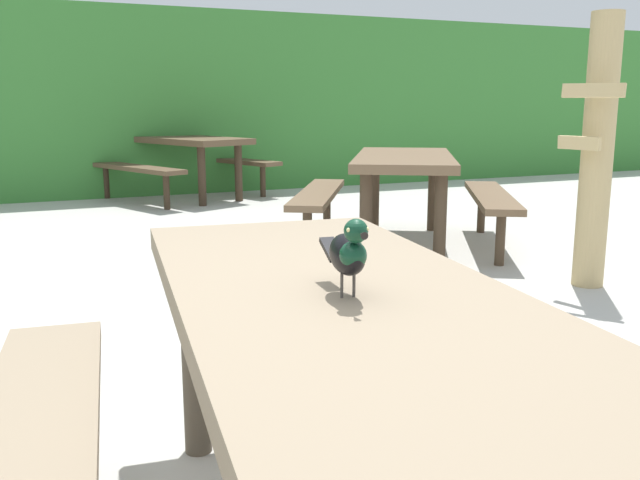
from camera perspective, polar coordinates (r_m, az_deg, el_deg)
hedge_wall at (r=9.77m, az=-21.28°, el=10.55°), size 28.00×2.17×2.29m
picnic_table_foreground at (r=1.67m, az=1.64°, el=-9.95°), size 1.86×1.89×0.74m
bird_grackle at (r=1.50m, az=2.38°, el=-1.01°), size 0.09×0.29×0.18m
picnic_table_mid_left at (r=5.64m, az=6.95°, el=5.14°), size 2.31×2.32×0.74m
picnic_table_mid_right at (r=8.59m, az=-11.18°, el=7.14°), size 2.21×2.23×0.74m
stalk_post_right_side at (r=4.64m, az=21.94°, el=6.74°), size 0.41×0.39×1.69m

